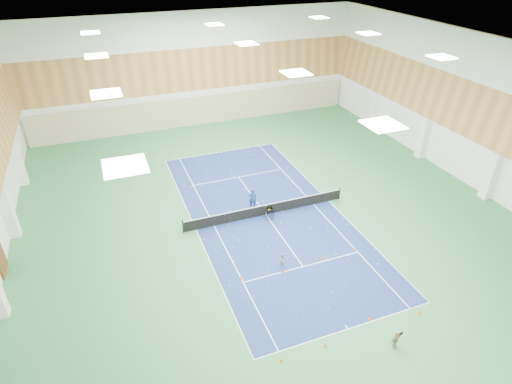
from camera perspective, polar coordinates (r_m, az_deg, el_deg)
ground at (r=32.81m, az=1.33°, el=-3.07°), size 40.00×40.00×0.00m
room_shell at (r=29.87m, az=1.47°, el=6.51°), size 36.00×40.00×12.00m
wood_cladding at (r=29.10m, az=1.52°, el=10.09°), size 36.00×40.00×8.00m
ceiling_light_grid at (r=27.94m, az=1.63°, el=17.63°), size 21.40×25.40×0.06m
court_surface at (r=32.81m, az=1.33°, el=-3.06°), size 10.97×23.77×0.01m
tennis_balls_scatter at (r=32.78m, az=1.33°, el=-3.00°), size 10.57×22.77×0.07m
tennis_net at (r=32.51m, az=1.34°, el=-2.27°), size 12.80×0.10×1.10m
back_curtain at (r=49.01m, az=-7.53°, el=10.71°), size 35.40×0.16×3.20m
door_left_b at (r=31.37m, az=-30.90°, el=-7.55°), size 0.08×1.80×2.20m
coach at (r=33.27m, az=-0.46°, el=-0.79°), size 0.67×0.48×1.71m
child_court at (r=27.84m, az=3.65°, el=-9.04°), size 0.49×0.39×0.99m
child_apron at (r=24.28m, az=18.13°, el=-18.28°), size 0.70×0.40×1.12m
ball_cart at (r=32.09m, az=1.81°, el=-2.88°), size 0.66×0.66×0.99m
cone_svc_a at (r=27.15m, az=-1.93°, el=-11.27°), size 0.21×0.21×0.23m
cone_svc_b at (r=27.65m, az=3.52°, el=-10.43°), size 0.19×0.19×0.21m
cone_svc_c at (r=28.97m, az=9.25°, el=-8.53°), size 0.23×0.23×0.25m
cone_svc_d at (r=30.10m, az=12.97°, el=-7.30°), size 0.20×0.20×0.22m
cone_base_a at (r=23.06m, az=3.37°, el=-21.47°), size 0.19×0.19×0.21m
cone_base_b at (r=23.85m, az=9.24°, el=-19.55°), size 0.19×0.19×0.21m
cone_base_c at (r=25.59m, az=14.93°, el=-15.93°), size 0.19×0.19×0.21m
cone_base_d at (r=26.73m, az=21.01°, el=-14.77°), size 0.19×0.19×0.21m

